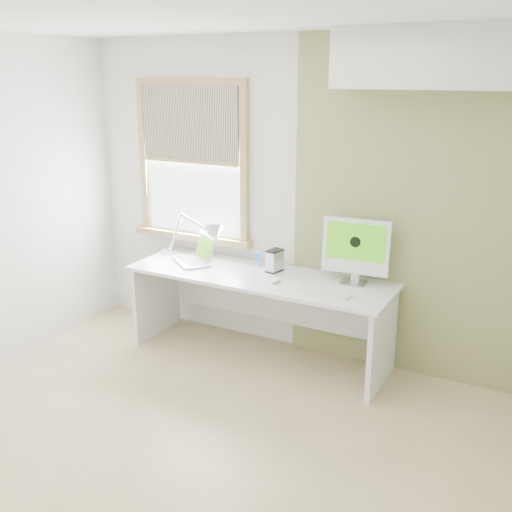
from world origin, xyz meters
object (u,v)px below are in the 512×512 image
Objects in this scene: external_drive at (275,261)px; desk at (262,295)px; imac at (356,248)px; desk_lamp at (205,236)px; laptop at (198,256)px.

desk is at bearing -132.16° from external_drive.
imac is (0.67, 0.04, 0.19)m from external_drive.
imac is at bearing 0.10° from desk_lamp.
external_drive is at bearing -176.66° from imac.
desk_lamp is at bearing 91.54° from laptop.
desk is 11.84× the size of external_drive.
laptop reaches higher than external_drive.
desk is at bearing -170.97° from imac.
laptop is (-0.62, -0.02, 0.26)m from desk.
laptop is at bearing -178.31° from desk.
external_drive is at bearing 47.84° from desk.
imac reaches higher than external_drive.
desk is 0.90m from imac.
desk_lamp is (-0.62, 0.12, 0.40)m from desk.
external_drive reaches higher than desk.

